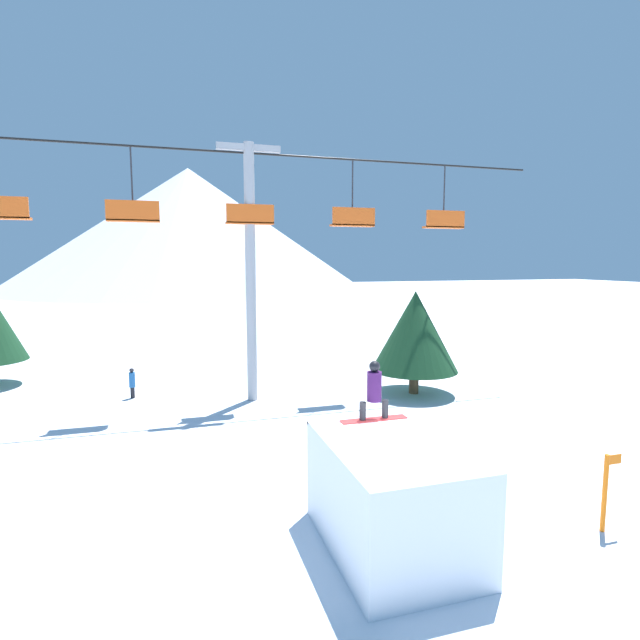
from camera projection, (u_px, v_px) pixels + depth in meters
The scene contains 8 objects.
ground_plane at pixel (393, 539), 9.92m from camera, with size 220.00×220.00×0.00m, color white.
mountain_ridge at pixel (189, 229), 94.28m from camera, with size 66.22×66.22×22.58m.
snow_ramp at pixel (392, 496), 9.51m from camera, with size 2.40×3.51×2.08m.
snowboarder at pixel (374, 391), 10.70m from camera, with size 1.49×0.31×1.30m.
chairlift at pixel (250, 243), 19.06m from camera, with size 24.51×0.44×9.90m.
pine_tree_near at pixel (415, 331), 20.48m from camera, with size 3.55×3.55×4.27m.
trail_marker at pixel (605, 490), 10.11m from camera, with size 0.41×0.10×1.63m.
distant_skier at pixel (132, 382), 19.97m from camera, with size 0.24×0.24×1.23m.
Camera 1 is at (-4.10, -8.50, 5.52)m, focal length 28.00 mm.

